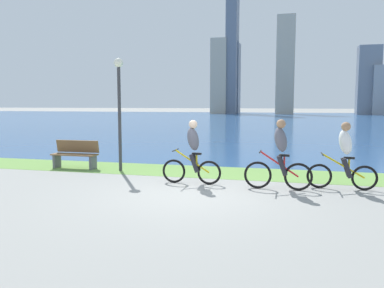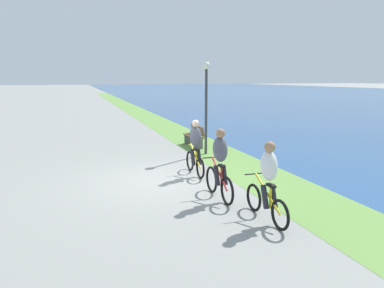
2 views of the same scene
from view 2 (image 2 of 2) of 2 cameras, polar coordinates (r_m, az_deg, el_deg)
ground_plane at (r=10.00m, az=-5.09°, el=-6.02°), size 300.00×300.00×0.00m
grass_strip_bayside at (r=11.02m, az=9.95°, el=-4.54°), size 120.00×2.05×0.01m
cyclist_lead at (r=10.40m, az=0.54°, el=-0.59°), size 1.58×0.52×1.67m
cyclist_trailing at (r=8.34m, az=4.54°, el=-3.40°), size 1.64×0.52×1.72m
cyclist_distant_rear at (r=7.22m, az=12.28°, el=-5.99°), size 1.65×0.52×1.65m
bench_near_path at (r=14.89m, az=0.42°, el=1.36°), size 1.50×0.47×0.90m
lamppost_tall at (r=13.16m, az=2.33°, el=8.22°), size 0.28×0.28×3.45m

